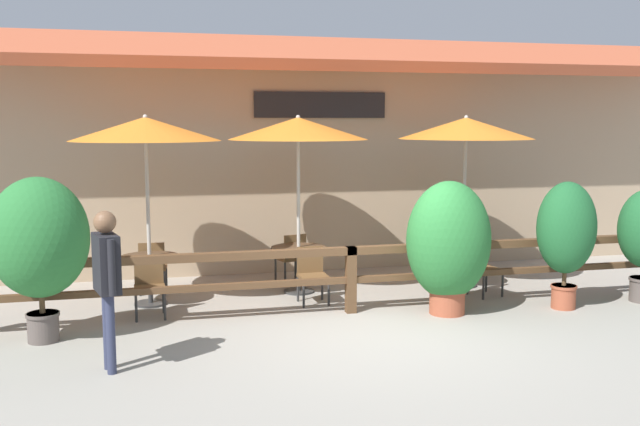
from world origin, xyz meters
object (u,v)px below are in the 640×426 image
chair_near_wallside (153,265)px  potted_plant_corner_fern (461,238)px  patio_umbrella_middle (298,129)px  potted_plant_small_flowering (566,231)px  dining_table_near (150,266)px  chair_middle_wallside (292,256)px  chair_far_streetside (483,266)px  potted_plant_tall_tropical (39,240)px  dining_table_far (463,251)px  chair_middle_streetside (312,272)px  patio_umbrella_far (466,129)px  potted_plant_entrance_palm (448,243)px  pedestrian (107,269)px  dining_table_middle (299,256)px  chair_far_wallside (443,252)px  patio_umbrella_near (145,129)px  chair_near_streetside (149,284)px

chair_near_wallside → potted_plant_corner_fern: bearing=-167.8°
patio_umbrella_middle → potted_plant_small_flowering: (3.54, -1.89, -1.45)m
dining_table_near → chair_near_wallside: (0.04, 0.67, -0.12)m
chair_middle_wallside → chair_far_streetside: size_ratio=1.00×
chair_near_wallside → chair_middle_wallside: size_ratio=1.00×
potted_plant_tall_tropical → dining_table_far: bearing=13.8°
chair_middle_streetside → patio_umbrella_far: 3.45m
chair_middle_wallside → chair_far_streetside: bearing=135.9°
patio_umbrella_middle → potted_plant_entrance_palm: bearing=-44.6°
potted_plant_corner_fern → chair_near_wallside: bearing=-173.0°
chair_near_wallside → pedestrian: bearing=87.1°
potted_plant_corner_fern → dining_table_middle: bearing=-161.2°
patio_umbrella_middle → pedestrian: bearing=-131.9°
potted_plant_tall_tropical → patio_umbrella_middle: bearing=26.0°
patio_umbrella_far → chair_far_streetside: 2.22m
chair_middle_wallside → chair_far_wallside: size_ratio=1.00×
patio_umbrella_near → chair_near_streetside: patio_umbrella_near is taller
patio_umbrella_middle → chair_middle_streetside: patio_umbrella_middle is taller
chair_near_wallside → patio_umbrella_middle: patio_umbrella_middle is taller
chair_near_wallside → patio_umbrella_middle: 3.14m
chair_far_wallside → patio_umbrella_near: bearing=16.8°
chair_middle_streetside → dining_table_far: size_ratio=0.95×
chair_far_streetside → chair_near_wallside: bearing=151.8°
dining_table_near → potted_plant_corner_fern: size_ratio=0.85×
patio_umbrella_near → potted_plant_small_flowering: 6.25m
patio_umbrella_near → potted_plant_entrance_palm: bearing=-20.5°
patio_umbrella_near → chair_far_wallside: patio_umbrella_near is taller
patio_umbrella_near → chair_far_streetside: 5.53m
chair_near_streetside → dining_table_far: 5.09m
patio_umbrella_near → chair_middle_streetside: (2.36, -0.47, -2.13)m
chair_far_wallside → potted_plant_small_flowering: (0.89, -2.32, 0.68)m
patio_umbrella_middle → patio_umbrella_far: 2.73m
patio_umbrella_far → potted_plant_small_flowering: patio_umbrella_far is taller
patio_umbrella_far → patio_umbrella_middle: bearing=175.6°
chair_middle_streetside → chair_middle_wallside: bearing=90.1°
chair_near_streetside → chair_far_streetside: same height
potted_plant_tall_tropical → patio_umbrella_far: bearing=13.8°
chair_middle_wallside → chair_far_streetside: (2.73, -1.55, 0.00)m
patio_umbrella_near → chair_middle_streetside: bearing=-11.2°
dining_table_near → dining_table_middle: bearing=5.7°
chair_far_streetside → chair_middle_wallside: bearing=136.7°
chair_near_wallside → patio_umbrella_near: bearing=91.4°
chair_far_streetside → patio_umbrella_middle: bearing=149.2°
chair_far_wallside → potted_plant_entrance_palm: potted_plant_entrance_palm is taller
chair_middle_wallside → chair_far_streetside: 3.14m
chair_near_wallside → potted_plant_corner_fern: size_ratio=0.81×
chair_near_streetside → chair_far_streetside: bearing=-0.8°
patio_umbrella_middle → dining_table_far: (2.73, -0.21, -2.01)m
chair_middle_wallside → potted_plant_small_flowering: bearing=129.1°
chair_far_wallside → chair_near_streetside: bearing=24.2°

